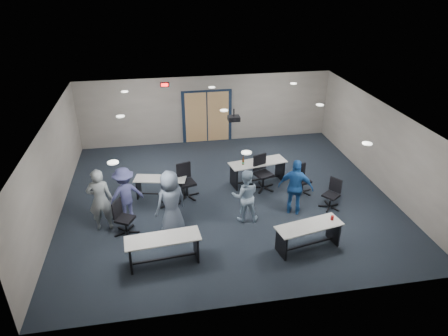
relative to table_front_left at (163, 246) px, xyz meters
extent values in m
plane|color=black|center=(2.06, 2.80, -0.50)|extent=(10.00, 10.00, 0.00)
cube|color=gray|center=(2.06, 7.30, 0.85)|extent=(10.00, 0.04, 2.70)
cube|color=gray|center=(2.06, -1.70, 0.85)|extent=(10.00, 0.04, 2.70)
cube|color=gray|center=(-2.94, 2.80, 0.85)|extent=(0.04, 9.00, 2.70)
cube|color=gray|center=(7.06, 2.80, 0.85)|extent=(0.04, 9.00, 2.70)
cube|color=silver|center=(2.06, 2.80, 2.20)|extent=(10.00, 9.00, 0.04)
cube|color=#101D31|center=(2.06, 7.27, 0.55)|extent=(2.00, 0.06, 2.20)
cube|color=tan|center=(1.61, 7.25, 0.55)|extent=(0.85, 0.04, 2.05)
cube|color=tan|center=(2.51, 7.25, 0.55)|extent=(0.85, 0.04, 2.05)
cube|color=black|center=(0.46, 7.25, 1.95)|extent=(0.32, 0.05, 0.18)
cube|color=#FF0C0C|center=(0.46, 7.22, 1.95)|extent=(0.26, 0.02, 0.12)
cylinder|color=black|center=(2.36, 3.30, 2.08)|extent=(0.04, 0.04, 0.24)
cube|color=black|center=(2.36, 3.30, 1.90)|extent=(0.35, 0.30, 0.14)
cylinder|color=black|center=(2.36, 3.15, 1.90)|extent=(0.08, 0.03, 0.08)
cube|color=beige|center=(0.00, 0.00, 0.22)|extent=(1.84, 0.75, 0.03)
cube|color=black|center=(-0.80, -0.07, -0.15)|extent=(0.10, 0.55, 0.70)
cube|color=black|center=(0.80, 0.07, -0.15)|extent=(0.10, 0.55, 0.70)
cube|color=black|center=(0.00, 0.00, -0.40)|extent=(1.60, 0.18, 0.04)
cube|color=beige|center=(3.65, -0.08, 0.19)|extent=(1.81, 0.91, 0.03)
cube|color=black|center=(2.90, -0.23, -0.16)|extent=(0.15, 0.53, 0.67)
cube|color=black|center=(4.40, 0.07, -0.16)|extent=(0.15, 0.53, 0.67)
cube|color=black|center=(3.65, -0.08, -0.40)|extent=(1.52, 0.35, 0.04)
cylinder|color=red|center=(4.31, 0.06, 0.26)|extent=(0.08, 0.08, 0.12)
cube|color=beige|center=(0.03, 3.15, 0.13)|extent=(1.66, 0.86, 0.03)
cube|color=black|center=(-0.65, 3.30, -0.19)|extent=(0.15, 0.48, 0.62)
cube|color=black|center=(0.72, 3.00, -0.19)|extent=(0.15, 0.48, 0.62)
cube|color=black|center=(0.03, 3.15, -0.41)|extent=(1.38, 0.35, 0.04)
cube|color=beige|center=(3.22, 3.50, 0.25)|extent=(1.97, 0.96, 0.03)
cube|color=black|center=(2.40, 3.35, -0.13)|extent=(0.16, 0.58, 0.73)
cube|color=black|center=(4.05, 3.65, -0.13)|extent=(0.16, 0.58, 0.73)
cube|color=black|center=(3.22, 3.50, -0.39)|extent=(1.66, 0.35, 0.04)
imported|color=gray|center=(-1.58, 1.71, 0.42)|extent=(0.67, 0.44, 1.83)
imported|color=#505C6E|center=(0.28, 1.25, 0.41)|extent=(1.06, 0.93, 1.82)
imported|color=#9DB7CF|center=(2.34, 1.45, 0.29)|extent=(0.83, 0.68, 1.58)
imported|color=#1A4A8F|center=(3.84, 1.56, 0.35)|extent=(1.08, 0.81, 1.70)
imported|color=#414375|center=(-0.96, 2.09, 0.31)|extent=(1.19, 0.93, 1.61)
camera|label=1|loc=(0.12, -7.82, 6.06)|focal=32.00mm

